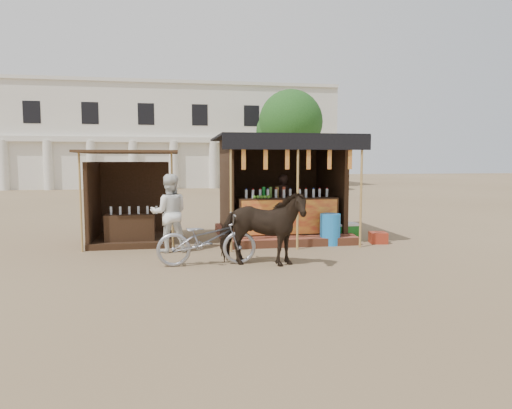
% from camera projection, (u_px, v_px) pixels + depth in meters
% --- Properties ---
extents(ground, '(120.00, 120.00, 0.00)m').
position_uv_depth(ground, '(270.00, 266.00, 9.29)').
color(ground, '#846B4C').
rests_on(ground, ground).
extents(main_stall, '(3.60, 3.61, 2.78)m').
position_uv_depth(main_stall, '(281.00, 201.00, 12.66)').
color(main_stall, '#985031').
rests_on(main_stall, ground).
extents(secondary_stall, '(2.40, 2.40, 2.38)m').
position_uv_depth(secondary_stall, '(125.00, 210.00, 11.84)').
color(secondary_stall, '#341D13').
rests_on(secondary_stall, ground).
extents(cow, '(2.00, 1.36, 1.54)m').
position_uv_depth(cow, '(262.00, 228.00, 9.20)').
color(cow, black).
rests_on(cow, ground).
extents(motorbike, '(2.04, 0.75, 1.06)m').
position_uv_depth(motorbike, '(207.00, 239.00, 9.29)').
color(motorbike, '#94959C').
rests_on(motorbike, ground).
extents(bystander, '(0.91, 0.72, 1.82)m').
position_uv_depth(bystander, '(169.00, 213.00, 10.64)').
color(bystander, white).
rests_on(bystander, ground).
extents(blue_barrel, '(0.64, 0.64, 0.79)m').
position_uv_depth(blue_barrel, '(330.00, 229.00, 11.56)').
color(blue_barrel, '#1C7FD4').
rests_on(blue_barrel, ground).
extents(red_crate, '(0.49, 0.48, 0.29)m').
position_uv_depth(red_crate, '(378.00, 238.00, 11.81)').
color(red_crate, maroon).
rests_on(red_crate, ground).
extents(cooler, '(0.67, 0.49, 0.46)m').
position_uv_depth(cooler, '(345.00, 231.00, 12.27)').
color(cooler, '#197220').
rests_on(cooler, ground).
extents(background_building, '(26.00, 7.45, 8.18)m').
position_uv_depth(background_building, '(174.00, 138.00, 37.93)').
color(background_building, silver).
rests_on(background_building, ground).
extents(tree, '(4.50, 4.40, 7.00)m').
position_uv_depth(tree, '(287.00, 124.00, 31.56)').
color(tree, '#382314').
rests_on(tree, ground).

